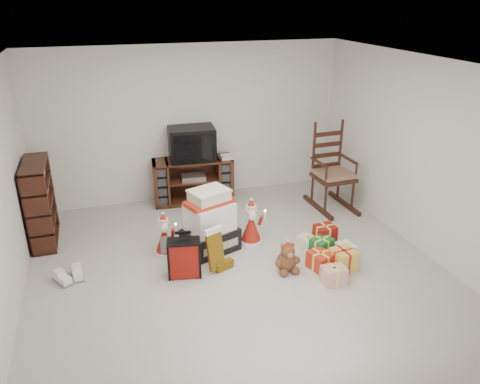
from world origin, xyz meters
The scene contains 13 objects.
room centered at (0.00, 0.00, 1.25)m, with size 5.01×5.01×2.51m.
tv_stand centered at (-0.05, 2.24, 0.37)m, with size 1.32×0.58×0.73m.
bookshelf centered at (-2.31, 1.56, 0.55)m, with size 0.31×0.93×1.14m.
rocking_chair centered at (2.01, 1.40, 0.48)m, with size 0.60×0.96×1.42m.
gift_pile centered at (-0.19, 0.59, 0.37)m, with size 0.81×0.70×0.85m.
red_suitcase centered at (-0.64, 0.07, 0.25)m, with size 0.40×0.26×0.57m.
stocking centered at (-0.26, 0.07, 0.30)m, with size 0.28×0.12×0.59m, color #0C710C, non-canonical shape.
teddy_bear centered at (0.58, -0.20, 0.17)m, with size 0.26×0.23×0.38m.
santa_figurine centered at (0.40, 0.63, 0.25)m, with size 0.32×0.30×0.65m.
mrs_claus_figurine centered at (-0.78, 0.69, 0.22)m, with size 0.29×0.27×0.58m.
sneaker_pair centered at (-1.98, 0.40, 0.05)m, with size 0.38×0.31×0.10m.
gift_cluster centered at (1.19, -0.14, 0.12)m, with size 0.73×1.06×0.25m.
crt_television centered at (-0.05, 2.24, 1.00)m, with size 0.75×0.57×0.53m.
Camera 1 is at (-1.48, -4.77, 3.19)m, focal length 35.00 mm.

